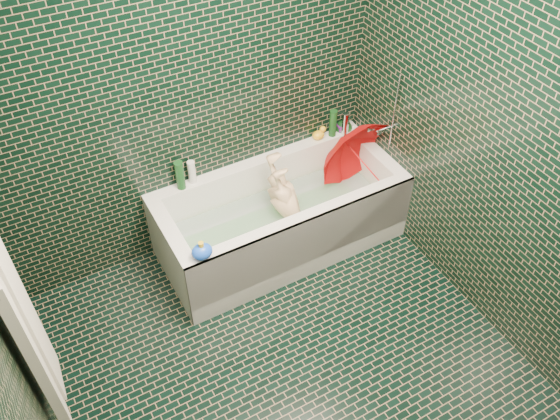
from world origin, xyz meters
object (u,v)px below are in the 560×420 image
bathtub (281,224)px  rubber_duck (319,134)px  bath_toy (202,251)px  child (291,212)px  umbrella (364,164)px

bathtub → rubber_duck: bearing=33.9°
bathtub → rubber_duck: 0.73m
bathtub → bath_toy: size_ratio=13.02×
child → rubber_duck: size_ratio=7.94×
bathtub → child: bearing=-16.5°
bathtub → umbrella: bearing=-6.5°
child → bathtub: bearing=-88.3°
child → rubber_duck: 0.64m
umbrella → rubber_duck: bearing=104.0°
bathtub → umbrella: (0.63, -0.07, 0.35)m
bathtub → child: size_ratio=1.83×
child → rubber_duck: (0.44, 0.36, 0.28)m
bathtub → umbrella: size_ratio=2.93×
bathtub → child: 0.12m
bath_toy → umbrella: bearing=9.7°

